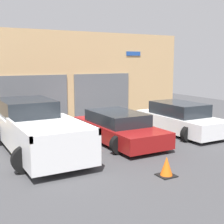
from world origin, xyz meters
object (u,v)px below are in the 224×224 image
at_px(pickup_truck, 36,128).
at_px(traffic_cone, 166,167).
at_px(sedan_white, 180,119).
at_px(sedan_side, 118,127).

relative_size(pickup_truck, traffic_cone, 9.99).
xyz_separation_m(pickup_truck, sedan_white, (6.25, -0.27, -0.18)).
distance_m(sedan_white, traffic_cone, 5.44).
distance_m(sedan_side, traffic_cone, 3.92).
xyz_separation_m(pickup_truck, sedan_side, (3.12, -0.27, -0.24)).
relative_size(sedan_side, traffic_cone, 8.32).
relative_size(sedan_white, sedan_side, 0.94).
distance_m(pickup_truck, traffic_cone, 4.80).
bearing_deg(sedan_white, traffic_cone, -134.94).
bearing_deg(traffic_cone, sedan_side, 79.58).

